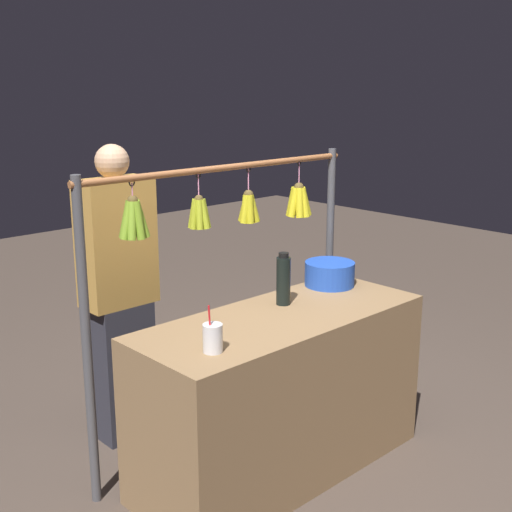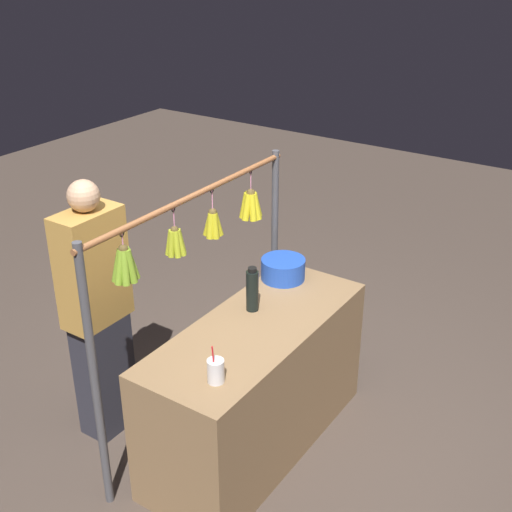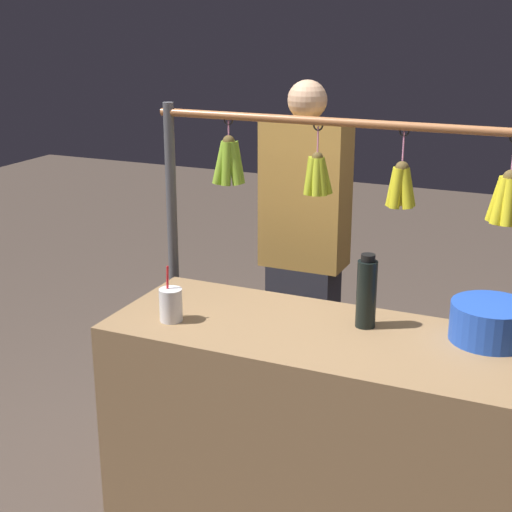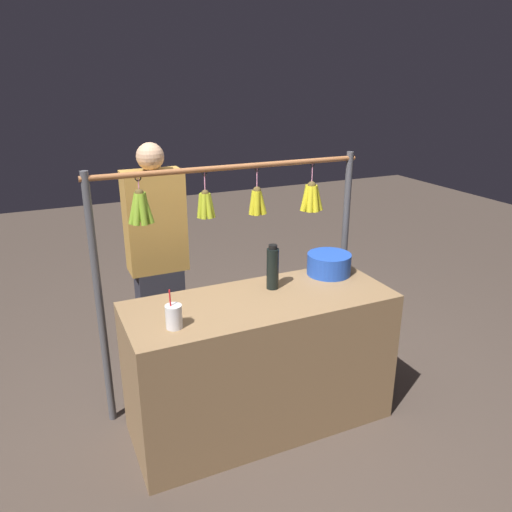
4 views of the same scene
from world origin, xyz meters
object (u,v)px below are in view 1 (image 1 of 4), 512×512
at_px(blue_bucket, 330,274).
at_px(drink_cup, 213,338).
at_px(vendor_person, 119,298).
at_px(water_bottle, 283,280).

xyz_separation_m(blue_bucket, drink_cup, (1.07, 0.29, -0.00)).
distance_m(drink_cup, vendor_person, 0.97).
relative_size(water_bottle, blue_bucket, 0.98).
relative_size(water_bottle, vendor_person, 0.17).
bearing_deg(drink_cup, water_bottle, -160.42).
bearing_deg(drink_cup, blue_bucket, -165.02).
xyz_separation_m(water_bottle, vendor_person, (0.50, -0.72, -0.15)).
xyz_separation_m(drink_cup, vendor_person, (-0.15, -0.95, -0.09)).
height_order(blue_bucket, vendor_person, vendor_person).
bearing_deg(blue_bucket, vendor_person, -36.06).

